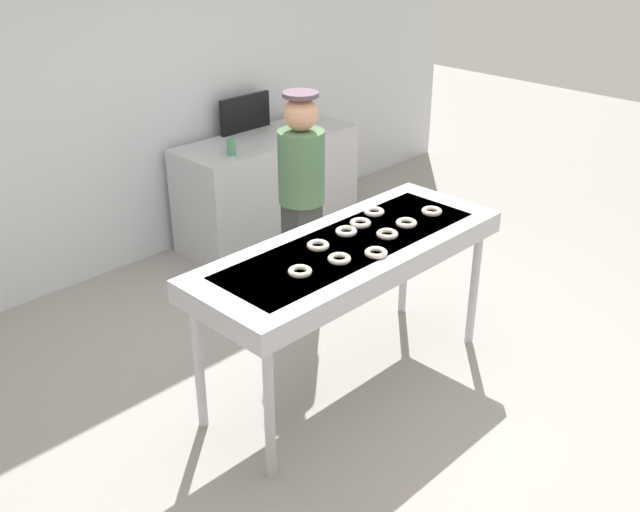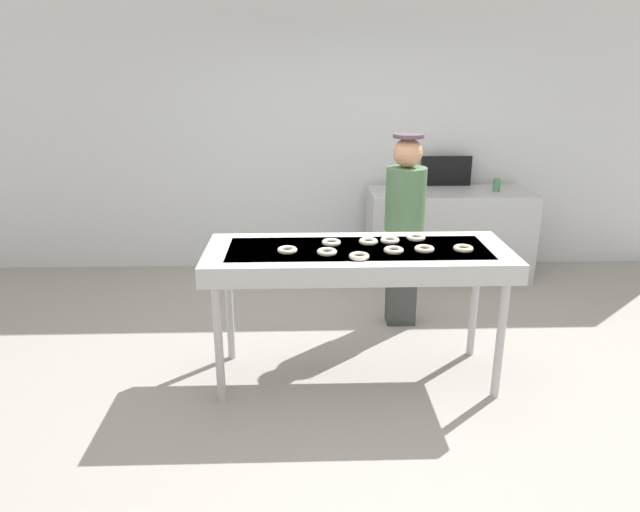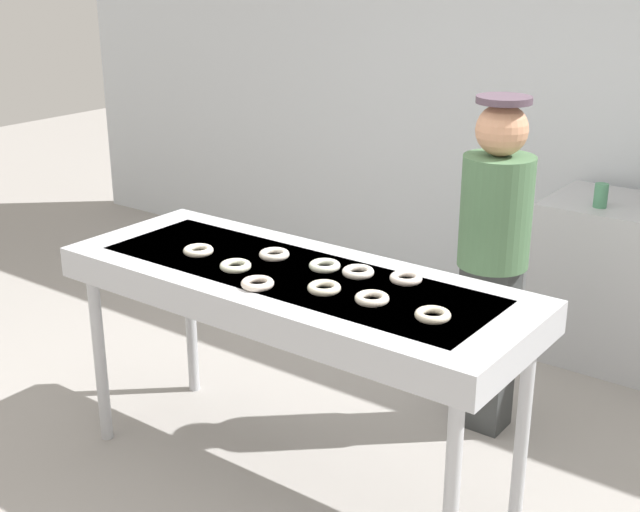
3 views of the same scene
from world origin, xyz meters
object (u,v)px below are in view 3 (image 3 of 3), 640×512
Objects in this scene: sugar_donut_0 at (358,272)px; fryer_conveyor at (294,290)px; sugar_donut_6 at (372,298)px; sugar_donut_7 at (198,251)px; sugar_donut_9 at (274,254)px; sugar_donut_4 at (325,266)px; sugar_donut_8 at (235,266)px; paper_cup_1 at (601,196)px; sugar_donut_1 at (324,288)px; sugar_donut_5 at (406,278)px; sugar_donut_3 at (257,283)px; worker_baker at (493,249)px; sugar_donut_2 at (433,315)px.

fryer_conveyor is at bearing -151.26° from sugar_donut_0.
fryer_conveyor is 15.61× the size of sugar_donut_6.
sugar_donut_7 and sugar_donut_9 have the same top height.
sugar_donut_4 is 0.37m from sugar_donut_8.
sugar_donut_0 is 1.00× the size of sugar_donut_6.
paper_cup_1 is at bearing 66.94° from sugar_donut_8.
fryer_conveyor is 15.81× the size of paper_cup_1.
sugar_donut_1 is 0.34m from sugar_donut_5.
sugar_donut_3 and sugar_donut_9 have the same top height.
sugar_donut_7 is (-0.46, 0.14, 0.00)m from sugar_donut_3.
worker_baker is at bearing 86.46° from sugar_donut_5.
sugar_donut_5 is 0.70m from sugar_donut_8.
sugar_donut_7 is at bearing -164.28° from sugar_donut_5.
sugar_donut_6 is (0.01, -0.25, 0.00)m from sugar_donut_5.
sugar_donut_4 is at bearing 152.99° from sugar_donut_6.
sugar_donut_7 is at bearing -164.39° from sugar_donut_0.
sugar_donut_7 is 0.08× the size of worker_baker.
sugar_donut_1 is 1.00× the size of sugar_donut_6.
sugar_donut_0 is 0.50m from sugar_donut_2.
sugar_donut_7 is 1.00× the size of sugar_donut_8.
sugar_donut_2 is 1.00× the size of sugar_donut_6.
sugar_donut_1 is 0.26m from sugar_donut_3.
worker_baker is (0.48, 1.10, -0.07)m from sugar_donut_3.
sugar_donut_3 and sugar_donut_8 have the same top height.
sugar_donut_2 is at bearing 2.75° from sugar_donut_1.
sugar_donut_7 is 1.34m from worker_baker.
sugar_donut_6 is 1.00× the size of sugar_donut_7.
sugar_donut_8 reaches higher than fryer_conveyor.
paper_cup_1 is (0.16, 0.96, 0.06)m from worker_baker.
sugar_donut_1 and sugar_donut_6 have the same top height.
sugar_donut_5 is 0.25m from sugar_donut_6.
sugar_donut_4 is 1.01× the size of paper_cup_1.
sugar_donut_5 is at bearing 42.02° from sugar_donut_3.
sugar_donut_8 is 0.21m from sugar_donut_9.
sugar_donut_2 is 0.90m from sugar_donut_8.
sugar_donut_6 is 1.93m from paper_cup_1.
worker_baker is at bearing 63.75° from sugar_donut_4.
sugar_donut_3 is 0.48m from sugar_donut_7.
paper_cup_1 is (0.19, 1.92, -0.00)m from sugar_donut_6.
paper_cup_1 reaches higher than sugar_donut_1.
sugar_donut_7 reaches higher than fryer_conveyor.
sugar_donut_2 is 1.16m from sugar_donut_7.
sugar_donut_8 is (-0.44, -0.02, 0.00)m from sugar_donut_1.
paper_cup_1 is (1.09, 1.91, -0.00)m from sugar_donut_7.
sugar_donut_0 and sugar_donut_4 have the same top height.
sugar_donut_6 is at bearing -27.01° from sugar_donut_4.
sugar_donut_2 and sugar_donut_6 have the same top height.
sugar_donut_8 is at bearing 154.50° from sugar_donut_3.
fryer_conveyor is 0.26m from sugar_donut_1.
sugar_donut_2 is at bearing -88.09° from paper_cup_1.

